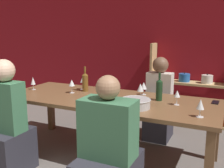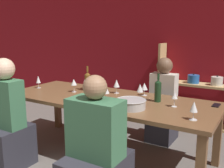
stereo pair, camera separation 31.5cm
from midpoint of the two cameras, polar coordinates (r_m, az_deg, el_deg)
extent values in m
cube|color=maroon|center=(4.70, 12.63, 9.35)|extent=(8.80, 0.06, 2.70)
cube|color=tan|center=(4.56, 12.65, 0.43)|extent=(0.04, 0.30, 1.30)
cube|color=tan|center=(4.57, 20.85, -8.30)|extent=(1.42, 0.30, 0.04)
cylinder|color=gold|center=(4.65, 14.42, -6.63)|extent=(0.23, 0.23, 0.10)
sphere|color=black|center=(4.63, 14.46, -5.89)|extent=(0.02, 0.02, 0.02)
cylinder|color=red|center=(4.57, 18.71, -7.25)|extent=(0.17, 0.17, 0.09)
sphere|color=black|center=(4.56, 18.76, -6.56)|extent=(0.02, 0.02, 0.02)
cylinder|color=#235BAD|center=(4.52, 23.14, -7.71)|extent=(0.18, 0.18, 0.11)
sphere|color=black|center=(4.50, 23.21, -6.91)|extent=(0.02, 0.02, 0.02)
cube|color=tan|center=(4.40, 21.45, -0.28)|extent=(1.42, 0.30, 0.04)
cylinder|color=#235BAD|center=(4.41, 19.27, 1.02)|extent=(0.18, 0.18, 0.13)
sphere|color=black|center=(4.40, 19.34, 2.01)|extent=(0.02, 0.02, 0.02)
cylinder|color=silver|center=(4.36, 23.83, 0.56)|extent=(0.17, 0.17, 0.13)
sphere|color=black|center=(4.34, 23.91, 1.57)|extent=(0.02, 0.02, 0.02)
cube|color=brown|center=(3.10, 1.96, -3.43)|extent=(2.54, 0.99, 0.04)
cube|color=brown|center=(3.63, -18.27, -7.78)|extent=(0.08, 0.08, 0.69)
cube|color=brown|center=(4.19, -9.65, -4.76)|extent=(0.08, 0.08, 0.69)
cube|color=brown|center=(3.27, 24.64, -10.46)|extent=(0.08, 0.08, 0.69)
cylinder|color=#B7BABC|center=(2.70, 7.46, -4.39)|extent=(0.30, 0.30, 0.09)
torus|color=#B7BABC|center=(2.68, 7.49, -3.51)|extent=(0.32, 0.32, 0.01)
cylinder|color=#19381E|center=(2.98, 12.96, -1.79)|extent=(0.07, 0.07, 0.22)
cone|color=#19381E|center=(2.95, 13.07, 0.57)|extent=(0.07, 0.07, 0.03)
cylinder|color=#19381E|center=(2.94, 13.11, 1.57)|extent=(0.03, 0.03, 0.07)
cylinder|color=brown|center=(3.45, -2.74, 0.25)|extent=(0.08, 0.08, 0.21)
cone|color=brown|center=(3.43, -2.76, 2.26)|extent=(0.08, 0.08, 0.04)
cylinder|color=brown|center=(3.42, -2.77, 3.23)|extent=(0.03, 0.03, 0.08)
cylinder|color=white|center=(3.40, -5.64, -1.74)|extent=(0.06, 0.06, 0.00)
cylinder|color=white|center=(3.39, -5.66, -0.98)|extent=(0.01, 0.01, 0.09)
cone|color=white|center=(3.37, -5.68, 0.40)|extent=(0.08, 0.08, 0.08)
cylinder|color=white|center=(2.51, 20.74, -7.33)|extent=(0.07, 0.07, 0.00)
cylinder|color=white|center=(2.50, 20.80, -6.51)|extent=(0.01, 0.01, 0.07)
cone|color=white|center=(2.47, 20.94, -4.67)|extent=(0.07, 0.07, 0.09)
cylinder|color=white|center=(3.13, 8.96, -3.02)|extent=(0.07, 0.07, 0.00)
cylinder|color=white|center=(3.12, 8.98, -2.37)|extent=(0.01, 0.01, 0.07)
cone|color=white|center=(3.10, 9.02, -0.88)|extent=(0.08, 0.08, 0.10)
cylinder|color=maroon|center=(3.10, 9.01, -1.33)|extent=(0.04, 0.04, 0.04)
cylinder|color=white|center=(3.05, 1.61, -3.27)|extent=(0.06, 0.06, 0.00)
cylinder|color=white|center=(3.04, 1.61, -2.66)|extent=(0.01, 0.01, 0.06)
cone|color=white|center=(3.02, 1.62, -1.19)|extent=(0.08, 0.08, 0.10)
cylinder|color=maroon|center=(3.03, 1.62, -1.65)|extent=(0.05, 0.05, 0.04)
cylinder|color=white|center=(3.72, -13.35, -0.83)|extent=(0.06, 0.06, 0.00)
cylinder|color=white|center=(3.72, -13.38, -0.29)|extent=(0.01, 0.01, 0.07)
cone|color=white|center=(3.70, -13.44, 0.97)|extent=(0.06, 0.06, 0.10)
cylinder|color=white|center=(2.85, 16.48, -4.78)|extent=(0.06, 0.06, 0.00)
cylinder|color=white|center=(2.84, 16.53, -3.92)|extent=(0.01, 0.01, 0.08)
cone|color=white|center=(2.82, 16.62, -2.39)|extent=(0.07, 0.07, 0.07)
cylinder|color=maroon|center=(2.83, 16.60, -2.73)|extent=(0.04, 0.04, 0.03)
cylinder|color=white|center=(3.58, -3.18, -1.04)|extent=(0.07, 0.07, 0.00)
cylinder|color=white|center=(3.57, -3.19, -0.31)|extent=(0.01, 0.01, 0.09)
cone|color=white|center=(3.55, -3.20, 1.07)|extent=(0.07, 0.07, 0.09)
cylinder|color=beige|center=(3.55, -3.20, 0.73)|extent=(0.04, 0.04, 0.03)
cylinder|color=white|center=(3.25, 9.79, -2.48)|extent=(0.07, 0.07, 0.00)
cylinder|color=white|center=(3.24, 9.81, -1.85)|extent=(0.01, 0.01, 0.07)
cone|color=white|center=(3.23, 9.86, -0.53)|extent=(0.08, 0.08, 0.08)
cylinder|color=white|center=(3.33, 3.69, -2.01)|extent=(0.07, 0.07, 0.00)
cylinder|color=white|center=(3.32, 3.70, -1.33)|extent=(0.01, 0.01, 0.08)
cone|color=white|center=(3.30, 3.72, 0.13)|extent=(0.08, 0.08, 0.09)
cylinder|color=maroon|center=(3.31, 3.72, -0.29)|extent=(0.04, 0.04, 0.04)
cube|color=black|center=(3.05, 24.56, -4.26)|extent=(0.07, 0.15, 0.01)
cube|color=#2D2D38|center=(3.16, -18.58, -12.90)|extent=(0.36, 0.45, 0.47)
cube|color=#3D7551|center=(2.99, -19.19, -4.11)|extent=(0.36, 0.20, 0.53)
sphere|color=beige|center=(2.91, -19.69, 3.09)|extent=(0.23, 0.23, 0.23)
cube|color=#2D2D38|center=(3.79, 13.25, -8.74)|extent=(0.35, 0.43, 0.43)
cube|color=silver|center=(3.65, 13.59, -1.77)|extent=(0.35, 0.19, 0.51)
sphere|color=brown|center=(3.59, 13.87, 3.90)|extent=(0.22, 0.22, 0.22)
cube|color=#3D7551|center=(2.21, 0.52, -9.72)|extent=(0.46, 0.25, 0.50)
sphere|color=#9E7556|center=(2.10, 0.54, -0.76)|extent=(0.20, 0.20, 0.20)
camera|label=1|loc=(0.16, -87.14, 0.59)|focal=42.00mm
camera|label=2|loc=(0.16, 92.86, -0.59)|focal=42.00mm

